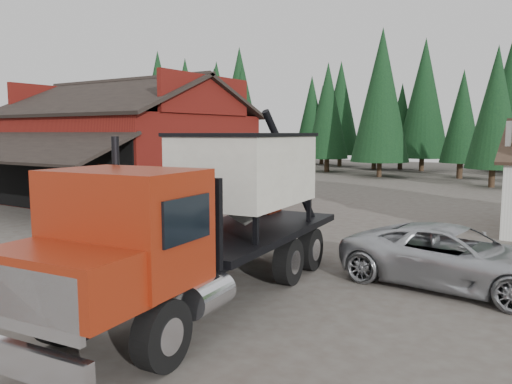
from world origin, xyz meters
The scene contains 9 objects.
ground centered at (0.00, 0.00, 0.00)m, with size 120.00×120.00×0.00m, color #4B423A.
red_barn centered at (-11.00, 9.90, 2.69)m, with size 12.80×13.63×7.18m.
conifer_backdrop centered at (0.00, 42.00, 0.00)m, with size 76.00×16.00×16.00m, color black, non-canonical shape.
near_pine_a centered at (-22.00, 28.00, 6.39)m, with size 4.40×4.40×11.40m.
near_pine_b centered at (6.00, 30.00, 5.89)m, with size 3.96×3.96×10.40m.
near_pine_d centered at (-4.00, 34.00, 7.39)m, with size 5.28×5.28×13.40m.
feed_truck centered at (4.00, -1.27, 2.19)m, with size 3.87×10.61×4.69m.
silver_car centered at (8.75, 3.00, 0.81)m, with size 2.68×5.80×1.61m, color #B4B6BC.
equip_box centered at (-0.48, 1.43, 0.30)m, with size 0.70×1.10×0.60m, color maroon.
Camera 1 is at (11.32, -10.56, 4.06)m, focal length 35.00 mm.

